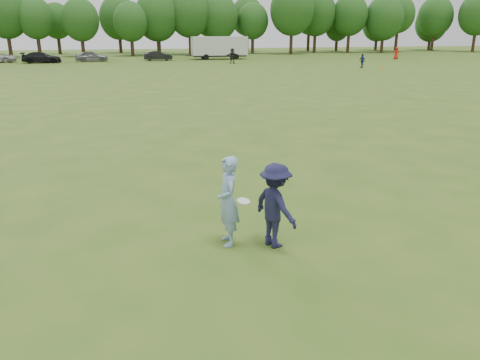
# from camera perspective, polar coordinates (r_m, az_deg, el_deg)

# --- Properties ---
(ground) EXTENTS (200.00, 200.00, 0.00)m
(ground) POSITION_cam_1_polar(r_m,az_deg,el_deg) (10.06, 6.32, -7.52)
(ground) COLOR #345818
(ground) RESTS_ON ground
(thrower) EXTENTS (0.46, 0.69, 1.89)m
(thrower) POSITION_cam_1_polar(r_m,az_deg,el_deg) (9.58, -1.48, -2.60)
(thrower) COLOR #81A3C8
(thrower) RESTS_ON ground
(defender) EXTENTS (1.05, 1.31, 1.77)m
(defender) POSITION_cam_1_polar(r_m,az_deg,el_deg) (9.53, 4.33, -3.12)
(defender) COLOR #1B1B3B
(defender) RESTS_ON ground
(player_far_b) EXTENTS (0.55, 0.97, 1.56)m
(player_far_b) POSITION_cam_1_polar(r_m,az_deg,el_deg) (57.02, 14.66, 13.89)
(player_far_b) COLOR navy
(player_far_b) RESTS_ON ground
(player_far_c) EXTENTS (0.96, 0.75, 1.74)m
(player_far_c) POSITION_cam_1_polar(r_m,az_deg,el_deg) (74.30, 18.51, 14.46)
(player_far_c) COLOR red
(player_far_c) RESTS_ON ground
(player_far_d) EXTENTS (1.85, 0.87, 1.92)m
(player_far_d) POSITION_cam_1_polar(r_m,az_deg,el_deg) (61.82, -0.93, 14.89)
(player_far_d) COLOR black
(player_far_d) RESTS_ON ground
(car_d) EXTENTS (4.83, 1.98, 1.40)m
(car_d) POSITION_cam_1_polar(r_m,az_deg,el_deg) (67.97, -23.05, 13.58)
(car_d) COLOR black
(car_d) RESTS_ON ground
(car_e) EXTENTS (4.36, 1.93, 1.46)m
(car_e) POSITION_cam_1_polar(r_m,az_deg,el_deg) (68.60, -17.64, 14.20)
(car_e) COLOR slate
(car_e) RESTS_ON ground
(car_f) EXTENTS (4.02, 1.52, 1.31)m
(car_f) POSITION_cam_1_polar(r_m,az_deg,el_deg) (68.49, -9.96, 14.68)
(car_f) COLOR black
(car_f) RESTS_ON ground
(field_cone) EXTENTS (0.28, 0.28, 0.30)m
(field_cone) POSITION_cam_1_polar(r_m,az_deg,el_deg) (57.12, 16.93, 13.07)
(field_cone) COLOR #DD5B0B
(field_cone) RESTS_ON ground
(disc_in_play) EXTENTS (0.31, 0.31, 0.09)m
(disc_in_play) POSITION_cam_1_polar(r_m,az_deg,el_deg) (9.39, 0.43, -2.60)
(disc_in_play) COLOR white
(disc_in_play) RESTS_ON ground
(cargo_trailer) EXTENTS (9.00, 2.75, 3.20)m
(cargo_trailer) POSITION_cam_1_polar(r_m,az_deg,el_deg) (70.82, -2.54, 15.93)
(cargo_trailer) COLOR silver
(cargo_trailer) RESTS_ON ground
(treeline) EXTENTS (130.35, 18.39, 11.74)m
(treeline) POSITION_cam_1_polar(r_m,az_deg,el_deg) (85.63, -10.18, 19.04)
(treeline) COLOR #332114
(treeline) RESTS_ON ground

